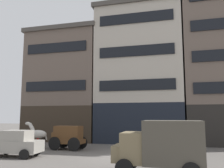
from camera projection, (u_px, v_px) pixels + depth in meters
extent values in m
plane|color=#605B56|center=(119.00, 158.00, 16.22)|extent=(120.00, 120.00, 0.00)
cube|color=#33281E|center=(66.00, 123.00, 28.86)|extent=(8.56, 5.95, 3.93)
cube|color=#66564C|center=(67.00, 71.00, 29.68)|extent=(8.56, 5.95, 8.71)
cube|color=#47423D|center=(68.00, 35.00, 30.28)|extent=(9.06, 6.45, 0.50)
cube|color=black|center=(55.00, 86.00, 26.49)|extent=(7.19, 0.12, 1.10)
cube|color=black|center=(56.00, 48.00, 27.06)|extent=(7.19, 0.12, 1.10)
cube|color=black|center=(141.00, 123.00, 26.59)|extent=(9.23, 5.95, 4.15)
cube|color=#B7AD9E|center=(140.00, 58.00, 27.56)|extent=(9.23, 5.95, 10.61)
cube|color=#47423D|center=(139.00, 12.00, 28.28)|extent=(9.73, 6.45, 0.50)
cube|color=black|center=(136.00, 85.00, 24.19)|extent=(7.75, 0.12, 1.10)
cube|color=black|center=(136.00, 51.00, 24.65)|extent=(7.75, 0.12, 1.10)
cube|color=black|center=(135.00, 18.00, 25.11)|extent=(7.75, 0.12, 1.10)
cube|color=#66564C|center=(224.00, 47.00, 25.37)|extent=(8.42, 5.95, 12.26)
cube|color=brown|center=(68.00, 141.00, 20.39)|extent=(2.78, 1.47, 0.36)
cube|color=brown|center=(68.00, 132.00, 20.48)|extent=(2.36, 1.25, 1.10)
cube|color=brown|center=(56.00, 135.00, 20.81)|extent=(0.46, 1.06, 0.50)
cylinder|color=black|center=(54.00, 144.00, 19.98)|extent=(1.10, 0.15, 1.10)
cylinder|color=black|center=(63.00, 142.00, 21.32)|extent=(1.10, 0.15, 1.10)
cylinder|color=black|center=(74.00, 144.00, 19.42)|extent=(1.10, 0.15, 1.10)
cylinder|color=black|center=(81.00, 143.00, 20.75)|extent=(1.10, 0.15, 1.10)
ellipsoid|color=beige|center=(38.00, 134.00, 21.19)|extent=(1.73, 0.71, 0.70)
cylinder|color=beige|center=(31.00, 127.00, 21.49)|extent=(0.68, 0.36, 0.76)
ellipsoid|color=beige|center=(28.00, 124.00, 21.66)|extent=(0.57, 0.27, 0.30)
cylinder|color=beige|center=(46.00, 136.00, 20.92)|extent=(0.27, 0.12, 0.65)
cylinder|color=black|center=(31.00, 143.00, 21.09)|extent=(0.14, 0.14, 0.95)
cylinder|color=black|center=(34.00, 143.00, 21.43)|extent=(0.14, 0.14, 0.95)
cylinder|color=black|center=(42.00, 143.00, 20.75)|extent=(0.14, 0.14, 0.95)
cylinder|color=black|center=(44.00, 143.00, 21.09)|extent=(0.14, 0.14, 0.95)
cube|color=#7A6B4C|center=(136.00, 147.00, 12.11)|extent=(1.41, 1.70, 1.50)
cube|color=#7A6B4C|center=(123.00, 153.00, 12.25)|extent=(0.90, 1.45, 0.80)
cube|color=#4C473D|center=(173.00, 142.00, 11.70)|extent=(2.81, 1.91, 2.10)
cube|color=silver|center=(128.00, 142.00, 12.26)|extent=(0.20, 1.36, 0.64)
cylinder|color=black|center=(124.00, 168.00, 11.20)|extent=(0.84, 0.22, 0.84)
cylinder|color=black|center=(131.00, 161.00, 13.02)|extent=(0.84, 0.22, 0.84)
cylinder|color=black|center=(189.00, 164.00, 12.28)|extent=(0.84, 0.22, 0.84)
cube|color=gray|center=(15.00, 146.00, 16.87)|extent=(3.81, 1.88, 0.80)
cube|color=gray|center=(18.00, 135.00, 16.94)|extent=(1.91, 1.58, 0.70)
cube|color=silver|center=(7.00, 137.00, 17.08)|extent=(0.44, 1.33, 0.56)
cylinder|color=black|center=(7.00, 150.00, 17.85)|extent=(0.67, 0.23, 0.66)
cylinder|color=black|center=(24.00, 154.00, 15.79)|extent=(0.67, 0.23, 0.66)
cylinder|color=black|center=(36.00, 151.00, 17.43)|extent=(0.67, 0.23, 0.66)
cylinder|color=maroon|center=(38.00, 141.00, 24.37)|extent=(0.24, 0.24, 0.70)
sphere|color=maroon|center=(38.00, 137.00, 24.42)|extent=(0.22, 0.22, 0.22)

